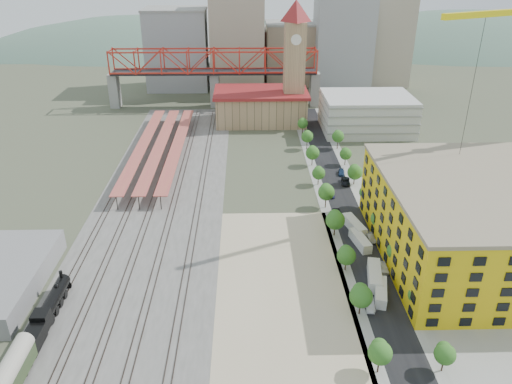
{
  "coord_description": "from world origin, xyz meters",
  "views": [
    {
      "loc": [
        -11.7,
        -117.29,
        65.0
      ],
      "look_at": [
        -9.05,
        -5.07,
        10.0
      ],
      "focal_mm": 35.0,
      "sensor_mm": 36.0,
      "label": 1
    }
  ],
  "objects_px": {
    "clock_tower": "(295,52)",
    "site_trailer_d": "(354,226)",
    "construction_building": "(483,221)",
    "site_trailer_a": "(381,292)",
    "site_trailer_b": "(374,276)",
    "site_trailer_c": "(360,241)",
    "car_0": "(369,304)",
    "locomotive": "(48,311)"
  },
  "relations": [
    {
      "from": "clock_tower",
      "to": "site_trailer_d",
      "type": "relative_size",
      "value": 5.43
    },
    {
      "from": "construction_building",
      "to": "site_trailer_a",
      "type": "bearing_deg",
      "value": -150.44
    },
    {
      "from": "site_trailer_b",
      "to": "construction_building",
      "type": "bearing_deg",
      "value": 29.88
    },
    {
      "from": "site_trailer_a",
      "to": "site_trailer_b",
      "type": "distance_m",
      "value": 5.54
    },
    {
      "from": "site_trailer_c",
      "to": "car_0",
      "type": "height_order",
      "value": "site_trailer_c"
    },
    {
      "from": "clock_tower",
      "to": "site_trailer_b",
      "type": "bearing_deg",
      "value": -85.81
    },
    {
      "from": "site_trailer_c",
      "to": "construction_building",
      "type": "bearing_deg",
      "value": -22.82
    },
    {
      "from": "site_trailer_c",
      "to": "site_trailer_d",
      "type": "relative_size",
      "value": 0.94
    },
    {
      "from": "construction_building",
      "to": "clock_tower",
      "type": "bearing_deg",
      "value": 108.78
    },
    {
      "from": "site_trailer_a",
      "to": "site_trailer_d",
      "type": "bearing_deg",
      "value": 103.98
    },
    {
      "from": "car_0",
      "to": "site_trailer_d",
      "type": "bearing_deg",
      "value": 82.49
    },
    {
      "from": "site_trailer_b",
      "to": "site_trailer_d",
      "type": "height_order",
      "value": "site_trailer_b"
    },
    {
      "from": "locomotive",
      "to": "site_trailer_a",
      "type": "height_order",
      "value": "locomotive"
    },
    {
      "from": "site_trailer_a",
      "to": "site_trailer_c",
      "type": "distance_m",
      "value": 20.1
    },
    {
      "from": "construction_building",
      "to": "site_trailer_d",
      "type": "relative_size",
      "value": 5.28
    },
    {
      "from": "site_trailer_b",
      "to": "site_trailer_d",
      "type": "xyz_separation_m",
      "value": [
        0.0,
        21.79,
        -0.07
      ]
    },
    {
      "from": "construction_building",
      "to": "site_trailer_c",
      "type": "xyz_separation_m",
      "value": [
        -26.0,
        5.35,
        -8.18
      ]
    },
    {
      "from": "site_trailer_c",
      "to": "site_trailer_d",
      "type": "xyz_separation_m",
      "value": [
        0.0,
        7.23,
        0.08
      ]
    },
    {
      "from": "locomotive",
      "to": "clock_tower",
      "type": "bearing_deg",
      "value": 64.21
    },
    {
      "from": "locomotive",
      "to": "site_trailer_d",
      "type": "relative_size",
      "value": 2.35
    },
    {
      "from": "site_trailer_a",
      "to": "car_0",
      "type": "height_order",
      "value": "site_trailer_a"
    },
    {
      "from": "construction_building",
      "to": "car_0",
      "type": "bearing_deg",
      "value": -148.42
    },
    {
      "from": "clock_tower",
      "to": "car_0",
      "type": "height_order",
      "value": "clock_tower"
    },
    {
      "from": "site_trailer_b",
      "to": "car_0",
      "type": "relative_size",
      "value": 2.21
    },
    {
      "from": "site_trailer_b",
      "to": "site_trailer_c",
      "type": "height_order",
      "value": "site_trailer_b"
    },
    {
      "from": "clock_tower",
      "to": "car_0",
      "type": "distance_m",
      "value": 121.19
    },
    {
      "from": "site_trailer_b",
      "to": "clock_tower",
      "type": "bearing_deg",
      "value": 104.57
    },
    {
      "from": "car_0",
      "to": "clock_tower",
      "type": "bearing_deg",
      "value": 90.56
    },
    {
      "from": "car_0",
      "to": "site_trailer_c",
      "type": "bearing_deg",
      "value": 80.75
    },
    {
      "from": "site_trailer_c",
      "to": "car_0",
      "type": "relative_size",
      "value": 1.97
    },
    {
      "from": "construction_building",
      "to": "site_trailer_d",
      "type": "bearing_deg",
      "value": 154.18
    },
    {
      "from": "construction_building",
      "to": "site_trailer_d",
      "type": "distance_m",
      "value": 30.0
    },
    {
      "from": "site_trailer_d",
      "to": "site_trailer_c",
      "type": "bearing_deg",
      "value": -103.99
    },
    {
      "from": "locomotive",
      "to": "site_trailer_a",
      "type": "bearing_deg",
      "value": 4.61
    },
    {
      "from": "clock_tower",
      "to": "site_trailer_a",
      "type": "bearing_deg",
      "value": -86.01
    },
    {
      "from": "clock_tower",
      "to": "site_trailer_d",
      "type": "distance_m",
      "value": 91.95
    },
    {
      "from": "site_trailer_a",
      "to": "car_0",
      "type": "xyz_separation_m",
      "value": [
        -3.0,
        -3.08,
        -0.42
      ]
    },
    {
      "from": "site_trailer_d",
      "to": "site_trailer_a",
      "type": "bearing_deg",
      "value": -103.99
    },
    {
      "from": "site_trailer_a",
      "to": "clock_tower",
      "type": "bearing_deg",
      "value": 107.97
    },
    {
      "from": "locomotive",
      "to": "car_0",
      "type": "xyz_separation_m",
      "value": [
        63.0,
        2.23,
        -1.33
      ]
    },
    {
      "from": "locomotive",
      "to": "car_0",
      "type": "bearing_deg",
      "value": 2.03
    },
    {
      "from": "clock_tower",
      "to": "car_0",
      "type": "xyz_separation_m",
      "value": [
        5.0,
        -117.82,
        -27.92
      ]
    }
  ]
}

